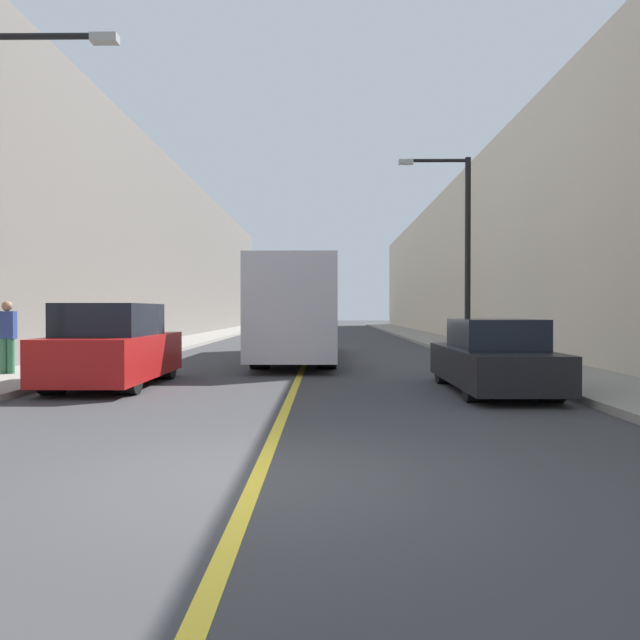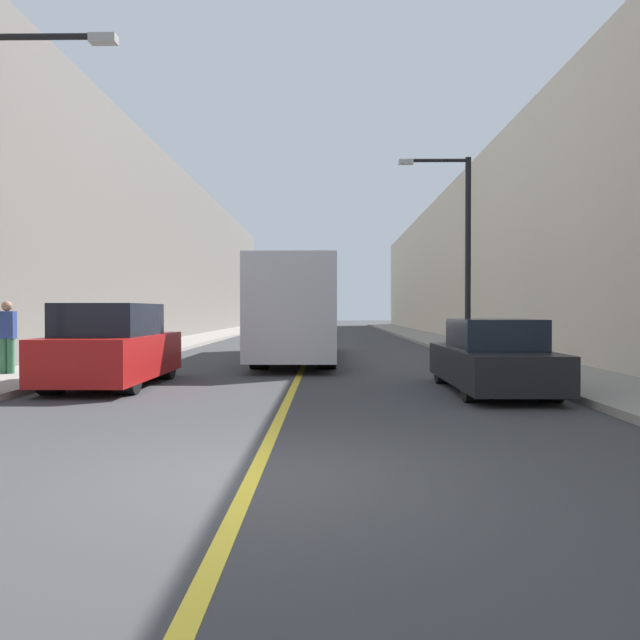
% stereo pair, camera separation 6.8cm
% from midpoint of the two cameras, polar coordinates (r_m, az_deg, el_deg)
% --- Properties ---
extents(ground_plane, '(200.00, 200.00, 0.00)m').
position_cam_midpoint_polar(ground_plane, '(6.45, -6.13, -14.30)').
color(ground_plane, '#38383A').
extents(sidewalk_left, '(2.65, 72.00, 0.15)m').
position_cam_midpoint_polar(sidewalk_left, '(36.95, -10.86, -1.65)').
color(sidewalk_left, gray).
rests_on(sidewalk_left, ground).
extents(sidewalk_right, '(2.65, 72.00, 0.15)m').
position_cam_midpoint_polar(sidewalk_right, '(36.69, 9.85, -1.67)').
color(sidewalk_right, gray).
rests_on(sidewalk_right, ground).
extents(building_row_left, '(4.00, 72.00, 10.12)m').
position_cam_midpoint_polar(building_row_left, '(37.87, -15.84, 5.94)').
color(building_row_left, '#66605B').
rests_on(building_row_left, ground).
extents(building_row_right, '(4.00, 72.00, 9.16)m').
position_cam_midpoint_polar(building_row_right, '(37.44, 14.92, 5.27)').
color(building_row_right, beige).
rests_on(building_row_right, ground).
extents(road_center_line, '(0.16, 72.00, 0.01)m').
position_cam_midpoint_polar(road_center_line, '(36.22, -0.54, -1.79)').
color(road_center_line, gold).
rests_on(road_center_line, ground).
extents(bus, '(2.47, 11.15, 3.21)m').
position_cam_midpoint_polar(bus, '(21.43, -2.04, 0.97)').
color(bus, silver).
rests_on(bus, ground).
extents(parked_suv_left, '(1.95, 4.59, 1.84)m').
position_cam_midpoint_polar(parked_suv_left, '(14.58, -18.51, -2.45)').
color(parked_suv_left, maroon).
rests_on(parked_suv_left, ground).
extents(car_right_near, '(1.78, 4.74, 1.51)m').
position_cam_midpoint_polar(car_right_near, '(13.36, 15.40, -3.47)').
color(car_right_near, black).
rests_on(car_right_near, ground).
extents(street_lamp_left, '(2.50, 0.24, 6.75)m').
position_cam_midpoint_polar(street_lamp_left, '(13.33, -27.12, 10.91)').
color(street_lamp_left, black).
rests_on(street_lamp_left, sidewalk_left).
extents(street_lamp_right, '(2.50, 0.24, 6.84)m').
position_cam_midpoint_polar(street_lamp_right, '(22.29, 12.69, 7.00)').
color(street_lamp_right, black).
rests_on(street_lamp_right, sidewalk_right).
extents(pedestrian, '(0.39, 0.25, 1.77)m').
position_cam_midpoint_polar(pedestrian, '(17.04, -26.79, -1.31)').
color(pedestrian, '#336B47').
rests_on(pedestrian, sidewalk_left).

